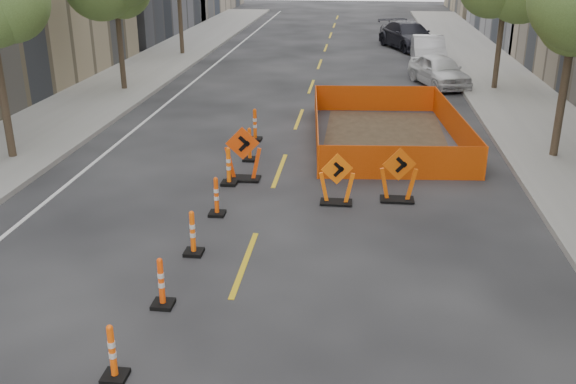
# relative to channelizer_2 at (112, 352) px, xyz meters

# --- Properties ---
(ground_plane) EXTENTS (140.00, 140.00, 0.00)m
(ground_plane) POSITION_rel_channelizer_2_xyz_m (1.34, 0.03, -0.49)
(ground_plane) COLOR black
(sidewalk_left) EXTENTS (4.00, 90.00, 0.15)m
(sidewalk_left) POSITION_rel_channelizer_2_xyz_m (-7.66, 12.03, -0.41)
(sidewalk_left) COLOR gray
(sidewalk_left) RESTS_ON ground
(sidewalk_right) EXTENTS (4.00, 90.00, 0.15)m
(sidewalk_right) POSITION_rel_channelizer_2_xyz_m (10.34, 12.03, -0.41)
(sidewalk_right) COLOR gray
(sidewalk_right) RESTS_ON ground
(tree_r_b) EXTENTS (2.80, 2.80, 5.95)m
(tree_r_b) POSITION_rel_channelizer_2_xyz_m (9.74, 12.03, 4.04)
(tree_r_b) COLOR #382B1E
(tree_r_b) RESTS_ON ground
(channelizer_2) EXTENTS (0.38, 0.38, 0.98)m
(channelizer_2) POSITION_rel_channelizer_2_xyz_m (0.00, 0.00, 0.00)
(channelizer_2) COLOR #FF560A
(channelizer_2) RESTS_ON ground
(channelizer_3) EXTENTS (0.40, 0.40, 1.00)m
(channelizer_3) POSITION_rel_channelizer_2_xyz_m (0.12, 2.17, 0.01)
(channelizer_3) COLOR #FF4A0A
(channelizer_3) RESTS_ON ground
(channelizer_4) EXTENTS (0.40, 0.40, 1.02)m
(channelizer_4) POSITION_rel_channelizer_2_xyz_m (0.16, 4.34, 0.02)
(channelizer_4) COLOR #FD5A0A
(channelizer_4) RESTS_ON ground
(channelizer_5) EXTENTS (0.40, 0.40, 1.01)m
(channelizer_5) POSITION_rel_channelizer_2_xyz_m (0.20, 6.51, 0.02)
(channelizer_5) COLOR #EE4C0A
(channelizer_5) RESTS_ON ground
(channelizer_6) EXTENTS (0.43, 0.43, 1.09)m
(channelizer_6) POSITION_rel_channelizer_2_xyz_m (0.07, 8.68, 0.06)
(channelizer_6) COLOR #F8600A
(channelizer_6) RESTS_ON ground
(channelizer_7) EXTENTS (0.42, 0.42, 1.06)m
(channelizer_7) POSITION_rel_channelizer_2_xyz_m (0.30, 10.85, 0.04)
(channelizer_7) COLOR #E75009
(channelizer_7) RESTS_ON ground
(channelizer_8) EXTENTS (0.44, 0.44, 1.12)m
(channelizer_8) POSITION_rel_channelizer_2_xyz_m (0.12, 13.02, 0.07)
(channelizer_8) COLOR #DB4B09
(channelizer_8) RESTS_ON ground
(chevron_sign_left) EXTENTS (1.14, 0.80, 1.58)m
(chevron_sign_left) POSITION_rel_channelizer_2_xyz_m (0.41, 9.10, 0.30)
(chevron_sign_left) COLOR #D73E09
(chevron_sign_left) RESTS_ON ground
(chevron_sign_center) EXTENTS (1.04, 0.79, 1.39)m
(chevron_sign_center) POSITION_rel_channelizer_2_xyz_m (3.13, 7.60, 0.21)
(chevron_sign_center) COLOR #FE670A
(chevron_sign_center) RESTS_ON ground
(chevron_sign_right) EXTENTS (1.08, 0.77, 1.48)m
(chevron_sign_right) POSITION_rel_channelizer_2_xyz_m (4.72, 7.96, 0.25)
(chevron_sign_right) COLOR #D75109
(chevron_sign_right) RESTS_ON ground
(safety_fence) EXTENTS (5.39, 8.45, 1.01)m
(safety_fence) POSITION_rel_channelizer_2_xyz_m (4.57, 13.66, 0.02)
(safety_fence) COLOR #FC5E0D
(safety_fence) RESTS_ON ground
(parked_car_near) EXTENTS (2.99, 4.62, 1.46)m
(parked_car_near) POSITION_rel_channelizer_2_xyz_m (7.30, 22.84, 0.24)
(parked_car_near) COLOR silver
(parked_car_near) RESTS_ON ground
(parked_car_mid) EXTENTS (1.73, 4.80, 1.58)m
(parked_car_mid) POSITION_rel_channelizer_2_xyz_m (7.27, 28.31, 0.30)
(parked_car_mid) COLOR #B6B5BB
(parked_car_mid) RESTS_ON ground
(parked_car_far) EXTENTS (4.22, 6.17, 1.66)m
(parked_car_far) POSITION_rel_channelizer_2_xyz_m (6.57, 34.16, 0.34)
(parked_car_far) COLOR black
(parked_car_far) RESTS_ON ground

